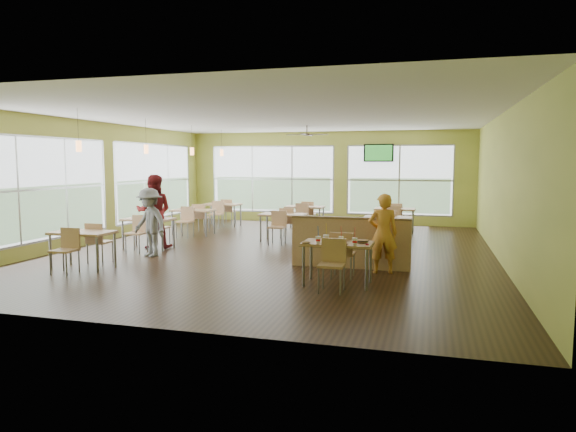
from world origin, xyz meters
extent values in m
plane|color=black|center=(0.00, 0.00, 0.00)|extent=(12.00, 12.00, 0.00)
plane|color=white|center=(0.00, 0.00, 3.20)|extent=(12.00, 12.00, 0.00)
cube|color=#C5C851|center=(0.00, 6.00, 1.60)|extent=(10.00, 0.04, 3.20)
cube|color=#C5C851|center=(0.00, -6.00, 1.60)|extent=(10.00, 0.04, 3.20)
cube|color=#C5C851|center=(-5.00, 0.00, 1.60)|extent=(0.04, 12.00, 3.20)
cube|color=#C5C851|center=(5.00, 0.00, 1.60)|extent=(0.04, 12.00, 3.20)
cube|color=white|center=(-4.98, -2.00, 1.53)|extent=(0.02, 4.50, 2.35)
cube|color=white|center=(-4.98, 3.00, 1.53)|extent=(0.02, 4.50, 2.35)
cube|color=white|center=(-2.00, 5.98, 1.53)|extent=(4.50, 0.02, 2.35)
cube|color=white|center=(2.50, 5.98, 1.53)|extent=(3.50, 0.02, 2.35)
cube|color=#B7BABC|center=(-4.97, 0.50, 0.35)|extent=(0.04, 9.40, 0.05)
cube|color=#B7BABC|center=(0.25, 5.97, 0.35)|extent=(8.00, 0.04, 0.05)
cube|color=tan|center=(2.00, -3.00, 0.73)|extent=(1.20, 0.70, 0.04)
cube|color=brown|center=(2.00, -3.00, 0.70)|extent=(1.22, 0.71, 0.01)
cylinder|color=slate|center=(1.46, -3.29, 0.35)|extent=(0.05, 0.05, 0.71)
cylinder|color=slate|center=(2.54, -3.29, 0.35)|extent=(0.05, 0.05, 0.71)
cylinder|color=slate|center=(1.46, -2.71, 0.35)|extent=(0.05, 0.05, 0.71)
cylinder|color=slate|center=(2.54, -2.71, 0.35)|extent=(0.05, 0.05, 0.71)
cube|color=tan|center=(2.00, -2.45, 0.45)|extent=(0.42, 0.42, 0.04)
cube|color=tan|center=(2.00, -2.26, 0.67)|extent=(0.42, 0.04, 0.40)
cube|color=tan|center=(2.00, -3.55, 0.45)|extent=(0.42, 0.42, 0.04)
cube|color=tan|center=(2.00, -3.74, 0.67)|extent=(0.42, 0.04, 0.40)
cube|color=tan|center=(2.00, -1.55, 0.50)|extent=(2.40, 0.12, 1.00)
cube|color=brown|center=(2.00, -1.55, 1.02)|extent=(2.40, 0.14, 0.04)
cube|color=tan|center=(-3.20, -3.00, 0.73)|extent=(1.20, 0.70, 0.04)
cube|color=brown|center=(-3.20, -3.00, 0.70)|extent=(1.22, 0.71, 0.01)
cylinder|color=slate|center=(-3.74, -3.29, 0.35)|extent=(0.05, 0.05, 0.71)
cylinder|color=slate|center=(-2.66, -3.29, 0.35)|extent=(0.05, 0.05, 0.71)
cylinder|color=slate|center=(-3.74, -2.71, 0.35)|extent=(0.05, 0.05, 0.71)
cylinder|color=slate|center=(-2.66, -2.71, 0.35)|extent=(0.05, 0.05, 0.71)
cube|color=tan|center=(-3.20, -2.45, 0.45)|extent=(0.42, 0.42, 0.04)
cube|color=tan|center=(-3.20, -2.26, 0.67)|extent=(0.42, 0.04, 0.40)
cube|color=tan|center=(-3.20, -3.55, 0.45)|extent=(0.42, 0.42, 0.04)
cube|color=tan|center=(-3.20, -3.74, 0.67)|extent=(0.42, 0.04, 0.40)
cube|color=tan|center=(-3.20, -0.50, 0.73)|extent=(1.20, 0.70, 0.04)
cube|color=brown|center=(-3.20, -0.50, 0.70)|extent=(1.22, 0.71, 0.01)
cylinder|color=slate|center=(-3.74, -0.79, 0.35)|extent=(0.05, 0.05, 0.71)
cylinder|color=slate|center=(-2.66, -0.79, 0.35)|extent=(0.05, 0.05, 0.71)
cylinder|color=slate|center=(-3.74, -0.21, 0.35)|extent=(0.05, 0.05, 0.71)
cylinder|color=slate|center=(-2.66, -0.21, 0.35)|extent=(0.05, 0.05, 0.71)
cube|color=tan|center=(-3.20, 0.05, 0.45)|extent=(0.42, 0.42, 0.04)
cube|color=tan|center=(-3.20, 0.24, 0.67)|extent=(0.42, 0.04, 0.40)
cube|color=tan|center=(-3.20, -1.05, 0.45)|extent=(0.42, 0.42, 0.04)
cube|color=tan|center=(-3.20, -1.24, 0.67)|extent=(0.42, 0.04, 0.40)
cube|color=tan|center=(-3.20, 2.00, 0.73)|extent=(1.20, 0.70, 0.04)
cube|color=brown|center=(-3.20, 2.00, 0.70)|extent=(1.22, 0.71, 0.01)
cylinder|color=slate|center=(-3.74, 1.71, 0.35)|extent=(0.05, 0.05, 0.71)
cylinder|color=slate|center=(-2.66, 1.71, 0.35)|extent=(0.05, 0.05, 0.71)
cylinder|color=slate|center=(-3.74, 2.29, 0.35)|extent=(0.05, 0.05, 0.71)
cylinder|color=slate|center=(-2.66, 2.29, 0.35)|extent=(0.05, 0.05, 0.71)
cube|color=tan|center=(-3.20, 2.55, 0.45)|extent=(0.42, 0.42, 0.04)
cube|color=tan|center=(-3.20, 2.74, 0.67)|extent=(0.42, 0.04, 0.40)
cube|color=tan|center=(-3.20, 1.45, 0.45)|extent=(0.42, 0.42, 0.04)
cube|color=tan|center=(-3.20, 1.26, 0.67)|extent=(0.42, 0.04, 0.40)
cube|color=tan|center=(-3.20, 4.20, 0.73)|extent=(1.20, 0.70, 0.04)
cube|color=brown|center=(-3.20, 4.20, 0.70)|extent=(1.22, 0.71, 0.01)
cylinder|color=slate|center=(-3.74, 3.91, 0.35)|extent=(0.05, 0.05, 0.71)
cylinder|color=slate|center=(-2.66, 3.91, 0.35)|extent=(0.05, 0.05, 0.71)
cylinder|color=slate|center=(-3.74, 4.49, 0.35)|extent=(0.05, 0.05, 0.71)
cylinder|color=slate|center=(-2.66, 4.49, 0.35)|extent=(0.05, 0.05, 0.71)
cube|color=tan|center=(-3.20, 4.75, 0.45)|extent=(0.42, 0.42, 0.04)
cube|color=tan|center=(-3.20, 4.94, 0.67)|extent=(0.42, 0.04, 0.40)
cube|color=tan|center=(-3.20, 3.65, 0.45)|extent=(0.42, 0.42, 0.04)
cube|color=tan|center=(-3.20, 3.46, 0.67)|extent=(0.42, 0.04, 0.40)
cube|color=tan|center=(-0.30, 1.50, 0.73)|extent=(1.20, 0.70, 0.04)
cube|color=brown|center=(-0.30, 1.50, 0.70)|extent=(1.22, 0.71, 0.01)
cylinder|color=slate|center=(-0.84, 1.21, 0.35)|extent=(0.05, 0.05, 0.71)
cylinder|color=slate|center=(0.24, 1.21, 0.35)|extent=(0.05, 0.05, 0.71)
cylinder|color=slate|center=(-0.84, 1.79, 0.35)|extent=(0.05, 0.05, 0.71)
cylinder|color=slate|center=(0.24, 1.79, 0.35)|extent=(0.05, 0.05, 0.71)
cube|color=tan|center=(-0.30, 2.05, 0.45)|extent=(0.42, 0.42, 0.04)
cube|color=tan|center=(-0.30, 2.24, 0.67)|extent=(0.42, 0.04, 0.40)
cube|color=tan|center=(-0.30, 0.95, 0.45)|extent=(0.42, 0.42, 0.04)
cube|color=tan|center=(-0.30, 0.76, 0.67)|extent=(0.42, 0.04, 0.40)
cube|color=tan|center=(-0.30, 4.00, 0.73)|extent=(1.20, 0.70, 0.04)
cube|color=brown|center=(-0.30, 4.00, 0.70)|extent=(1.22, 0.71, 0.01)
cylinder|color=slate|center=(-0.84, 3.71, 0.35)|extent=(0.05, 0.05, 0.71)
cylinder|color=slate|center=(0.24, 3.71, 0.35)|extent=(0.05, 0.05, 0.71)
cylinder|color=slate|center=(-0.84, 4.29, 0.35)|extent=(0.05, 0.05, 0.71)
cylinder|color=slate|center=(0.24, 4.29, 0.35)|extent=(0.05, 0.05, 0.71)
cube|color=tan|center=(-0.30, 4.55, 0.45)|extent=(0.42, 0.42, 0.04)
cube|color=tan|center=(-0.30, 4.74, 0.67)|extent=(0.42, 0.04, 0.40)
cube|color=tan|center=(-0.30, 3.45, 0.45)|extent=(0.42, 0.42, 0.04)
cube|color=tan|center=(-0.30, 3.26, 0.67)|extent=(0.42, 0.04, 0.40)
cube|color=tan|center=(2.50, 1.50, 0.73)|extent=(1.20, 0.70, 0.04)
cube|color=brown|center=(2.50, 1.50, 0.70)|extent=(1.22, 0.71, 0.01)
cylinder|color=slate|center=(1.96, 1.21, 0.35)|extent=(0.05, 0.05, 0.71)
cylinder|color=slate|center=(3.04, 1.21, 0.35)|extent=(0.05, 0.05, 0.71)
cylinder|color=slate|center=(1.96, 1.79, 0.35)|extent=(0.05, 0.05, 0.71)
cylinder|color=slate|center=(3.04, 1.79, 0.35)|extent=(0.05, 0.05, 0.71)
cube|color=tan|center=(2.50, 2.05, 0.45)|extent=(0.42, 0.42, 0.04)
cube|color=tan|center=(2.50, 2.24, 0.67)|extent=(0.42, 0.04, 0.40)
cube|color=tan|center=(2.50, 0.95, 0.45)|extent=(0.42, 0.42, 0.04)
cube|color=tan|center=(2.50, 0.76, 0.67)|extent=(0.42, 0.04, 0.40)
cube|color=tan|center=(2.50, 4.00, 0.73)|extent=(1.20, 0.70, 0.04)
cube|color=brown|center=(2.50, 4.00, 0.70)|extent=(1.22, 0.71, 0.01)
cylinder|color=slate|center=(1.96, 3.71, 0.35)|extent=(0.05, 0.05, 0.71)
cylinder|color=slate|center=(3.04, 3.71, 0.35)|extent=(0.05, 0.05, 0.71)
cylinder|color=slate|center=(1.96, 4.29, 0.35)|extent=(0.05, 0.05, 0.71)
cylinder|color=slate|center=(3.04, 4.29, 0.35)|extent=(0.05, 0.05, 0.71)
cube|color=tan|center=(2.50, 4.55, 0.45)|extent=(0.42, 0.42, 0.04)
cube|color=tan|center=(2.50, 4.74, 0.67)|extent=(0.42, 0.04, 0.40)
cube|color=tan|center=(2.50, 3.45, 0.45)|extent=(0.42, 0.42, 0.04)
cube|color=tan|center=(2.50, 3.26, 0.67)|extent=(0.42, 0.04, 0.40)
cylinder|color=#2D2119|center=(-3.20, -3.00, 2.85)|extent=(0.01, 0.01, 0.70)
cylinder|color=#FF9950|center=(-3.20, -3.00, 2.45)|extent=(0.11, 0.11, 0.22)
cylinder|color=#2D2119|center=(-3.20, -0.50, 2.85)|extent=(0.01, 0.01, 0.70)
cylinder|color=#FF9950|center=(-3.20, -0.50, 2.45)|extent=(0.11, 0.11, 0.22)
cylinder|color=#2D2119|center=(-3.20, 2.00, 2.85)|extent=(0.01, 0.01, 0.70)
cylinder|color=#FF9950|center=(-3.20, 2.00, 2.45)|extent=(0.11, 0.11, 0.22)
cylinder|color=#2D2119|center=(-3.20, 4.20, 2.85)|extent=(0.01, 0.01, 0.70)
cylinder|color=#FF9950|center=(-3.20, 4.20, 2.45)|extent=(0.11, 0.11, 0.22)
cylinder|color=#2D2119|center=(0.00, 3.00, 3.08)|extent=(0.03, 0.03, 0.24)
cylinder|color=#2D2119|center=(0.00, 3.00, 2.94)|extent=(0.16, 0.16, 0.06)
cube|color=#2D2119|center=(0.35, 3.00, 2.94)|extent=(0.55, 0.10, 0.01)
cube|color=#2D2119|center=(0.00, 3.35, 2.94)|extent=(0.10, 0.55, 0.01)
cube|color=#2D2119|center=(-0.35, 3.00, 2.94)|extent=(0.55, 0.10, 0.01)
cube|color=#2D2119|center=(0.00, 2.65, 2.94)|extent=(0.10, 0.55, 0.01)
cube|color=black|center=(1.80, 5.90, 2.45)|extent=(1.00, 0.06, 0.60)
cube|color=#2B842D|center=(1.80, 5.87, 2.45)|extent=(0.90, 0.01, 0.52)
imported|color=orange|center=(2.67, -1.85, 0.77)|extent=(0.63, 0.48, 1.54)
imported|color=maroon|center=(-3.07, -0.44, 0.92)|extent=(1.06, 0.93, 1.83)
imported|color=slate|center=(-2.58, -1.47, 0.78)|extent=(1.15, 0.93, 1.56)
cone|color=white|center=(1.70, -3.24, 0.81)|extent=(0.09, 0.09, 0.12)
cylinder|color=#BF0804|center=(1.70, -3.24, 0.81)|extent=(0.08, 0.08, 0.03)
cylinder|color=white|center=(1.70, -3.24, 0.87)|extent=(0.09, 0.09, 0.01)
cylinder|color=blue|center=(1.70, -3.24, 0.97)|extent=(0.01, 0.05, 0.21)
cone|color=white|center=(1.82, -3.11, 0.81)|extent=(0.10, 0.10, 0.13)
cylinder|color=#BF0804|center=(1.82, -3.11, 0.82)|extent=(0.09, 0.09, 0.04)
cylinder|color=white|center=(1.82, -3.11, 0.89)|extent=(0.10, 0.10, 0.01)
cylinder|color=yellow|center=(1.82, -3.11, 1.00)|extent=(0.01, 0.06, 0.23)
cone|color=white|center=(2.08, -3.14, 0.81)|extent=(0.09, 0.09, 0.12)
cylinder|color=#BF0804|center=(2.08, -3.14, 0.81)|extent=(0.08, 0.08, 0.03)
cylinder|color=white|center=(2.08, -3.14, 0.87)|extent=(0.09, 0.09, 0.01)
cylinder|color=red|center=(2.08, -3.14, 0.97)|extent=(0.02, 0.05, 0.21)
cone|color=white|center=(2.33, -3.25, 0.81)|extent=(0.09, 0.09, 0.12)
cylinder|color=#BF0804|center=(2.33, -3.25, 0.81)|extent=(0.08, 0.08, 0.03)
cylinder|color=white|center=(2.33, -3.25, 0.87)|extent=(0.09, 0.09, 0.01)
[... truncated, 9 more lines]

